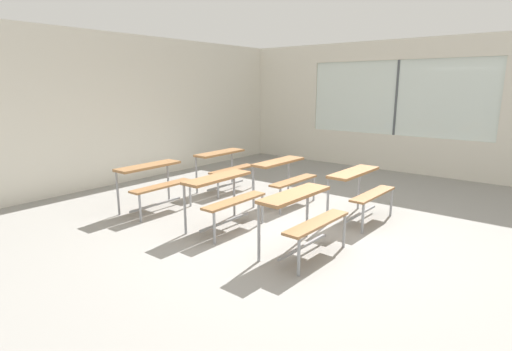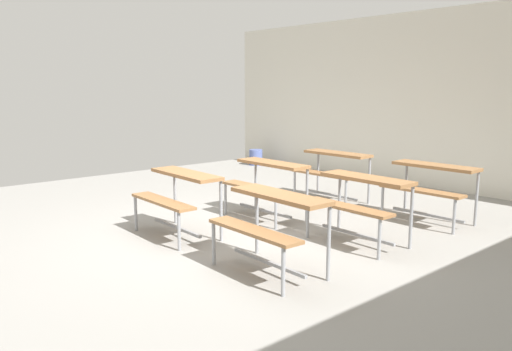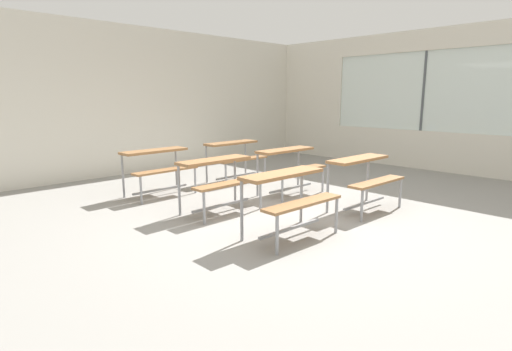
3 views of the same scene
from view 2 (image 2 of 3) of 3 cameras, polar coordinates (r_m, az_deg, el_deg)
name	(u,v)px [view 2 (image 2 of 3)]	position (r m, az deg, el deg)	size (l,w,h in m)	color
ground	(230,239)	(6.01, -2.92, -7.09)	(10.00, 9.00, 0.05)	gray
wall_back	(438,100)	(9.24, 19.64, 7.89)	(10.00, 0.12, 3.00)	silver
desk_bench_r0c0	(178,188)	(6.00, -8.67, -1.43)	(1.12, 0.62, 0.74)	olive
desk_bench_r0c1	(271,214)	(4.76, 1.66, -4.29)	(1.12, 0.62, 0.74)	olive
desk_bench_r1c0	(266,176)	(6.75, 1.18, -0.06)	(1.10, 0.59, 0.74)	olive
desk_bench_r1c1	(360,193)	(5.76, 11.50, -1.98)	(1.11, 0.61, 0.74)	olive
desk_bench_r2c0	(332,164)	(7.85, 8.52, 1.23)	(1.11, 0.61, 0.74)	olive
desk_bench_r2c1	(430,179)	(6.90, 18.85, -0.37)	(1.11, 0.60, 0.74)	olive
trash_bin	(256,157)	(11.42, -0.02, 2.04)	(0.29, 0.29, 0.35)	#51609E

